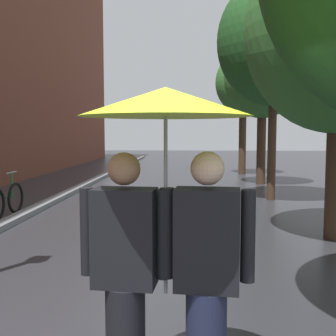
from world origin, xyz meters
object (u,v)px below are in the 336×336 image
street_tree_3 (263,78)px  street_tree_4 (243,84)px  street_tree_2 (274,42)px  couple_under_umbrella (165,204)px

street_tree_3 → street_tree_4: size_ratio=0.97×
street_tree_2 → street_tree_3: size_ratio=1.14×
street_tree_2 → street_tree_4: size_ratio=1.11×
street_tree_3 → couple_under_umbrella: street_tree_3 is taller
street_tree_2 → street_tree_4: bearing=89.5°
street_tree_2 → couple_under_umbrella: street_tree_2 is taller
street_tree_2 → street_tree_4: (0.06, 6.98, -0.28)m
street_tree_2 → couple_under_umbrella: size_ratio=2.82×
street_tree_3 → couple_under_umbrella: size_ratio=2.46×
street_tree_2 → street_tree_4: 6.99m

